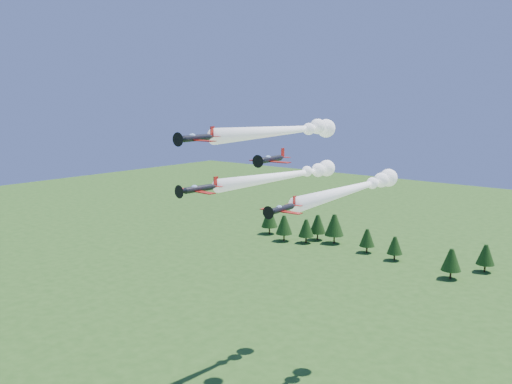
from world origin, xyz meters
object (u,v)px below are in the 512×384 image
Objects in this scene: plane_right at (357,188)px; plane_slot at (271,159)px; plane_left at (288,175)px; plane_lead at (289,130)px.

plane_slot is (-6.77, -17.53, 6.38)m from plane_right.
plane_left is at bearing 173.66° from plane_right.
plane_lead is 9.04m from plane_slot.
plane_lead reaches higher than plane_slot.
plane_right is at bearing 63.26° from plane_slot.
plane_right is (16.71, -0.79, -0.84)m from plane_left.
plane_left is 0.98× the size of plane_right.
plane_lead is at bearing 98.15° from plane_slot.
plane_lead is 0.98× the size of plane_right.
plane_right is 19.85m from plane_slot.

